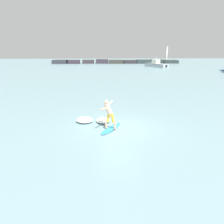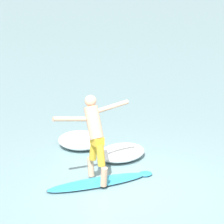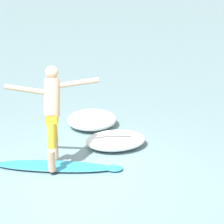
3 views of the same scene
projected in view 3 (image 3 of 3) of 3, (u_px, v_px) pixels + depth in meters
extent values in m
plane|color=gray|center=(79.00, 175.00, 9.15)|extent=(200.00, 200.00, 0.00)
ellipsoid|color=#2D9AC6|center=(54.00, 166.00, 9.42)|extent=(1.49, 2.07, 0.07)
ellipsoid|color=#2D9AC6|center=(114.00, 168.00, 9.33)|extent=(0.38, 0.39, 0.06)
ellipsoid|color=#2D2D33|center=(54.00, 166.00, 9.42)|extent=(1.51, 2.09, 0.03)
cone|color=black|center=(6.00, 169.00, 9.52)|extent=(0.07, 0.07, 0.14)
cone|color=black|center=(12.00, 173.00, 9.39)|extent=(0.07, 0.07, 0.14)
cone|color=black|center=(16.00, 167.00, 9.63)|extent=(0.07, 0.07, 0.14)
cylinder|color=tan|center=(55.00, 148.00, 9.62)|extent=(0.22, 0.19, 0.41)
cylinder|color=gold|center=(53.00, 129.00, 9.36)|extent=(0.27, 0.23, 0.45)
cylinder|color=tan|center=(52.00, 161.00, 9.07)|extent=(0.22, 0.19, 0.41)
cylinder|color=gold|center=(51.00, 136.00, 9.06)|extent=(0.27, 0.23, 0.45)
cube|color=gold|center=(52.00, 118.00, 9.13)|extent=(0.32, 0.29, 0.16)
cylinder|color=tan|center=(52.00, 98.00, 9.14)|extent=(0.59, 0.48, 0.70)
sphere|color=tan|center=(52.00, 73.00, 9.13)|extent=(0.23, 0.23, 0.23)
cylinder|color=tan|center=(24.00, 89.00, 9.19)|extent=(0.40, 0.66, 0.21)
cylinder|color=tan|center=(80.00, 83.00, 9.16)|extent=(0.38, 0.66, 0.20)
ellipsoid|color=white|center=(92.00, 120.00, 11.38)|extent=(1.54, 1.51, 0.31)
ellipsoid|color=white|center=(116.00, 140.00, 10.32)|extent=(1.06, 1.29, 0.26)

